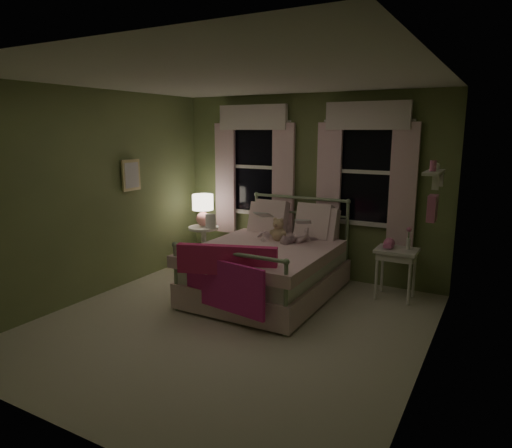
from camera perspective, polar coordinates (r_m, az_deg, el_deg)
The scene contains 18 objects.
room_shell at distance 4.77m, azimuth -3.37°, elevation 2.01°, with size 4.20×4.20×4.20m.
bed at distance 5.88m, azimuth 1.66°, elevation -5.28°, with size 1.58×2.04×1.18m.
pink_throw at distance 4.96m, azimuth -3.83°, elevation -5.80°, with size 1.09×0.45×0.71m.
child_left at distance 6.24m, azimuth 1.19°, elevation 0.83°, with size 0.26×0.17×0.71m, color #F7D1DD.
child_right at distance 6.00m, azimuth 5.92°, elevation 0.48°, with size 0.36×0.28×0.74m, color #F7D1DD.
book_left at distance 6.02m, azimuth 0.08°, elevation 0.79°, with size 0.20×0.27×0.03m, color beige.
book_right at distance 5.78m, azimuth 4.94°, elevation -0.14°, with size 0.20×0.27×0.02m, color beige.
teddy_bear at distance 6.00m, azimuth 2.84°, elevation -0.91°, with size 0.24×0.20×0.32m.
nightstand_left at distance 7.06m, azimuth -6.56°, elevation -2.17°, with size 0.46×0.46×0.65m.
table_lamp at distance 6.95m, azimuth -6.66°, elevation 2.13°, with size 0.32×0.32×0.48m.
book_nightstand at distance 6.88m, azimuth -6.31°, elevation -0.47°, with size 0.16×0.22×0.02m, color beige.
nightstand_right at distance 5.96m, azimuth 17.16°, elevation -3.92°, with size 0.50×0.40×0.64m.
pink_toy at distance 5.93m, azimuth 16.30°, elevation -2.35°, with size 0.14×0.18×0.14m.
bud_vase at distance 5.93m, azimuth 18.53°, elevation -1.70°, with size 0.06×0.06×0.28m.
window_left at distance 6.90m, azimuth -0.29°, elevation 7.72°, with size 1.34×0.13×1.96m.
window_right at distance 6.24m, azimuth 13.54°, elevation 6.98°, with size 1.34×0.13×1.96m.
wall_shelf at distance 4.74m, azimuth 21.31°, elevation 3.91°, with size 0.15×0.50×0.60m.
framed_picture at distance 6.42m, azimuth -15.35°, elevation 5.91°, with size 0.03×0.32×0.42m.
Camera 1 is at (2.53, -3.96, 2.10)m, focal length 32.00 mm.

